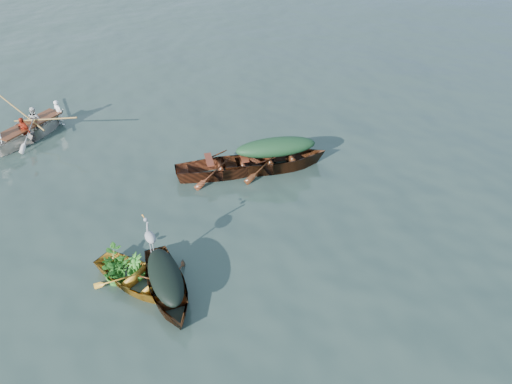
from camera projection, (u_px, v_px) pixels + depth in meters
ground at (273, 235)px, 12.40m from camera, size 140.00×140.00×0.00m
yellow_dinghy at (140, 286)px, 11.01m from camera, size 2.41×3.18×0.77m
dark_covered_boat at (168, 294)px, 10.80m from camera, size 1.69×3.41×0.79m
green_tarp_boat at (275, 168)px, 14.92m from camera, size 4.54×2.57×1.01m
open_wooden_boat at (227, 174)px, 14.65m from camera, size 4.33×2.47×0.95m
rowed_boat at (33, 137)px, 16.47m from camera, size 4.13×3.17×0.96m
dark_tarp_cover at (165, 274)px, 10.46m from camera, size 0.93×1.87×0.40m
green_tarp_cover at (276, 146)px, 14.47m from camera, size 2.50×1.42×0.52m
thwart_benches at (226, 160)px, 14.36m from camera, size 2.20×1.36×0.04m
heron at (151, 242)px, 10.91m from camera, size 0.43×0.48×0.92m
dinghy_weeds at (118, 252)px, 10.88m from camera, size 1.02×1.11×0.60m
rowers at (26, 114)px, 15.97m from camera, size 3.02×2.43×0.76m
oars at (29, 123)px, 16.18m from camera, size 1.86×2.53×0.06m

